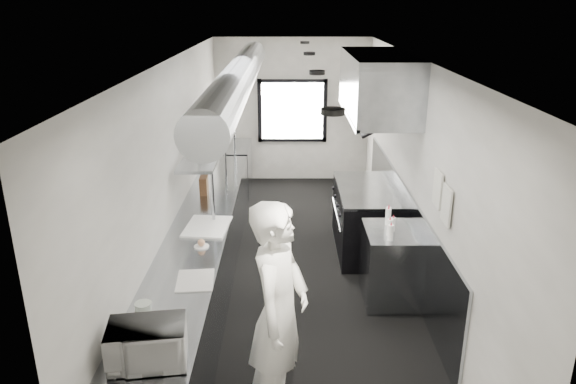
{
  "coord_description": "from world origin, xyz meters",
  "views": [
    {
      "loc": [
        -0.1,
        -6.5,
        3.46
      ],
      "look_at": [
        -0.09,
        -0.2,
        1.21
      ],
      "focal_mm": 33.62,
      "sensor_mm": 36.0,
      "label": 1
    }
  ],
  "objects_px": {
    "squeeze_bottle_b": "(390,227)",
    "knife_block": "(204,185)",
    "bottle_station": "(391,265)",
    "small_plate": "(202,247)",
    "microwave": "(147,344)",
    "exhaust_hood": "(377,85)",
    "squeeze_bottle_c": "(393,224)",
    "line_cook": "(279,313)",
    "plate_stack_a": "(205,142)",
    "far_work_table": "(232,169)",
    "plate_stack_b": "(210,133)",
    "plate_stack_c": "(211,122)",
    "squeeze_bottle_d": "(388,217)",
    "pass_shelf": "(211,142)",
    "range": "(366,219)",
    "deli_tub_a": "(142,331)",
    "plate_stack_d": "(216,116)",
    "prep_counter": "(203,258)",
    "squeeze_bottle_a": "(391,233)",
    "deli_tub_b": "(143,308)",
    "squeeze_bottle_e": "(388,214)",
    "cutting_board": "(207,226)"
  },
  "relations": [
    {
      "from": "squeeze_bottle_b",
      "to": "knife_block",
      "type": "bearing_deg",
      "value": 148.71
    },
    {
      "from": "bottle_station",
      "to": "small_plate",
      "type": "height_order",
      "value": "small_plate"
    },
    {
      "from": "microwave",
      "to": "knife_block",
      "type": "bearing_deg",
      "value": 83.77
    },
    {
      "from": "small_plate",
      "to": "exhaust_hood",
      "type": "bearing_deg",
      "value": 40.69
    },
    {
      "from": "squeeze_bottle_c",
      "to": "line_cook",
      "type": "bearing_deg",
      "value": -124.36
    },
    {
      "from": "line_cook",
      "to": "small_plate",
      "type": "bearing_deg",
      "value": 48.94
    },
    {
      "from": "small_plate",
      "to": "line_cook",
      "type": "bearing_deg",
      "value": -59.32
    },
    {
      "from": "plate_stack_a",
      "to": "squeeze_bottle_b",
      "type": "distance_m",
      "value": 2.65
    },
    {
      "from": "far_work_table",
      "to": "plate_stack_b",
      "type": "xyz_separation_m",
      "value": [
        -0.02,
        -2.36,
        1.26
      ]
    },
    {
      "from": "plate_stack_c",
      "to": "squeeze_bottle_d",
      "type": "relative_size",
      "value": 1.89
    },
    {
      "from": "pass_shelf",
      "to": "range",
      "type": "relative_size",
      "value": 1.88
    },
    {
      "from": "exhaust_hood",
      "to": "deli_tub_a",
      "type": "height_order",
      "value": "exhaust_hood"
    },
    {
      "from": "plate_stack_d",
      "to": "squeeze_bottle_c",
      "type": "xyz_separation_m",
      "value": [
        2.33,
        -2.4,
        -0.78
      ]
    },
    {
      "from": "deli_tub_a",
      "to": "small_plate",
      "type": "xyz_separation_m",
      "value": [
        0.23,
        1.66,
        -0.04
      ]
    },
    {
      "from": "line_cook",
      "to": "plate_stack_c",
      "type": "relative_size",
      "value": 5.25
    },
    {
      "from": "prep_counter",
      "to": "squeeze_bottle_a",
      "type": "bearing_deg",
      "value": -11.84
    },
    {
      "from": "far_work_table",
      "to": "line_cook",
      "type": "bearing_deg",
      "value": -80.41
    },
    {
      "from": "plate_stack_b",
      "to": "knife_block",
      "type": "bearing_deg",
      "value": -110.03
    },
    {
      "from": "squeeze_bottle_a",
      "to": "prep_counter",
      "type": "bearing_deg",
      "value": 168.16
    },
    {
      "from": "plate_stack_c",
      "to": "plate_stack_d",
      "type": "relative_size",
      "value": 0.97
    },
    {
      "from": "prep_counter",
      "to": "plate_stack_b",
      "type": "bearing_deg",
      "value": 90.95
    },
    {
      "from": "microwave",
      "to": "deli_tub_a",
      "type": "relative_size",
      "value": 4.11
    },
    {
      "from": "range",
      "to": "pass_shelf",
      "type": "bearing_deg",
      "value": 172.33
    },
    {
      "from": "pass_shelf",
      "to": "deli_tub_b",
      "type": "xyz_separation_m",
      "value": [
        -0.15,
        -3.47,
        -0.58
      ]
    },
    {
      "from": "knife_block",
      "to": "plate_stack_b",
      "type": "distance_m",
      "value": 0.74
    },
    {
      "from": "exhaust_hood",
      "to": "deli_tub_a",
      "type": "bearing_deg",
      "value": -124.08
    },
    {
      "from": "squeeze_bottle_e",
      "to": "pass_shelf",
      "type": "bearing_deg",
      "value": 148.57
    },
    {
      "from": "deli_tub_a",
      "to": "plate_stack_c",
      "type": "bearing_deg",
      "value": 89.36
    },
    {
      "from": "squeeze_bottle_d",
      "to": "deli_tub_a",
      "type": "bearing_deg",
      "value": -136.2
    },
    {
      "from": "bottle_station",
      "to": "squeeze_bottle_c",
      "type": "height_order",
      "value": "squeeze_bottle_c"
    },
    {
      "from": "bottle_station",
      "to": "deli_tub_b",
      "type": "distance_m",
      "value": 3.1
    },
    {
      "from": "prep_counter",
      "to": "squeeze_bottle_d",
      "type": "bearing_deg",
      "value": -0.32
    },
    {
      "from": "bottle_station",
      "to": "deli_tub_a",
      "type": "relative_size",
      "value": 7.03
    },
    {
      "from": "bottle_station",
      "to": "plate_stack_d",
      "type": "distance_m",
      "value": 3.6
    },
    {
      "from": "small_plate",
      "to": "plate_stack_a",
      "type": "distance_m",
      "value": 1.71
    },
    {
      "from": "bottle_station",
      "to": "squeeze_bottle_e",
      "type": "bearing_deg",
      "value": 93.53
    },
    {
      "from": "exhaust_hood",
      "to": "plate_stack_a",
      "type": "xyz_separation_m",
      "value": [
        -2.28,
        -0.33,
        -0.7
      ]
    },
    {
      "from": "line_cook",
      "to": "squeeze_bottle_b",
      "type": "distance_m",
      "value": 2.17
    },
    {
      "from": "squeeze_bottle_a",
      "to": "squeeze_bottle_c",
      "type": "distance_m",
      "value": 0.27
    },
    {
      "from": "deli_tub_b",
      "to": "plate_stack_c",
      "type": "bearing_deg",
      "value": 88.22
    },
    {
      "from": "plate_stack_a",
      "to": "squeeze_bottle_a",
      "type": "height_order",
      "value": "plate_stack_a"
    },
    {
      "from": "plate_stack_a",
      "to": "squeeze_bottle_e",
      "type": "bearing_deg",
      "value": -18.96
    },
    {
      "from": "pass_shelf",
      "to": "plate_stack_b",
      "type": "distance_m",
      "value": 0.24
    },
    {
      "from": "prep_counter",
      "to": "knife_block",
      "type": "height_order",
      "value": "knife_block"
    },
    {
      "from": "knife_block",
      "to": "far_work_table",
      "type": "bearing_deg",
      "value": 86.3
    },
    {
      "from": "knife_block",
      "to": "plate_stack_c",
      "type": "relative_size",
      "value": 0.65
    },
    {
      "from": "exhaust_hood",
      "to": "range",
      "type": "height_order",
      "value": "exhaust_hood"
    },
    {
      "from": "pass_shelf",
      "to": "far_work_table",
      "type": "xyz_separation_m",
      "value": [
        0.04,
        2.2,
        -1.09
      ]
    },
    {
      "from": "cutting_board",
      "to": "plate_stack_c",
      "type": "distance_m",
      "value": 2.07
    },
    {
      "from": "bottle_station",
      "to": "microwave",
      "type": "bearing_deg",
      "value": -133.35
    }
  ]
}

